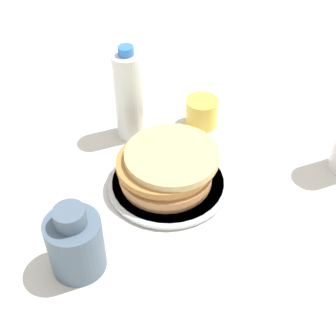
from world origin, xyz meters
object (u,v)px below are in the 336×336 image
object	(u,v)px
cream_jug	(75,243)
water_bottle_near	(129,96)
juice_glass	(202,112)
plate	(168,182)
pancake_stack	(167,167)

from	to	relation	value
cream_jug	water_bottle_near	bearing A→B (deg)	21.15
water_bottle_near	juice_glass	bearing A→B (deg)	-46.07
juice_glass	cream_jug	world-z (taller)	cream_jug
juice_glass	cream_jug	distance (m)	0.46
plate	pancake_stack	bearing A→B (deg)	114.69
juice_glass	cream_jug	size ratio (longest dim) A/B	0.54
juice_glass	water_bottle_near	bearing A→B (deg)	133.93
plate	pancake_stack	xyz separation A→B (m)	(-0.00, 0.00, 0.04)
juice_glass	cream_jug	xyz separation A→B (m)	(-0.46, -0.01, 0.03)
plate	water_bottle_near	distance (m)	0.21
water_bottle_near	pancake_stack	bearing A→B (deg)	-122.15
plate	juice_glass	world-z (taller)	juice_glass
plate	cream_jug	world-z (taller)	cream_jug
pancake_stack	juice_glass	size ratio (longest dim) A/B	2.65
plate	juice_glass	bearing A→B (deg)	10.75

